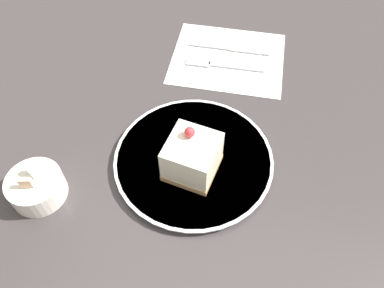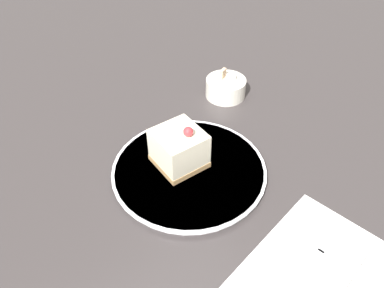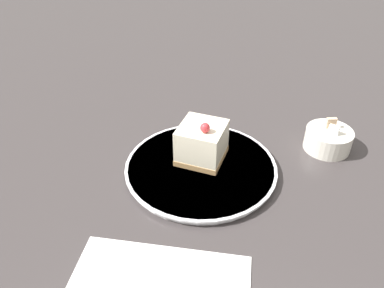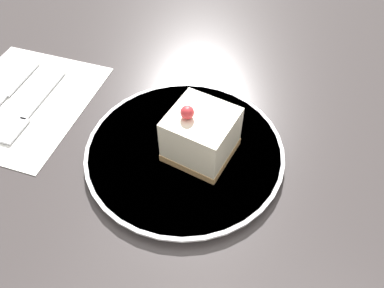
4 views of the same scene
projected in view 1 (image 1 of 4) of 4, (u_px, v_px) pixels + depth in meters
The scene contains 7 objects.
ground_plane at pixel (207, 161), 0.69m from camera, with size 4.00×4.00×0.00m, color #383333.
plate at pixel (194, 160), 0.68m from camera, with size 0.29×0.29×0.01m.
cake_slice at pixel (192, 157), 0.63m from camera, with size 0.09×0.09×0.09m.
napkin at pixel (228, 58), 0.85m from camera, with size 0.24×0.27×0.00m.
fork at pixel (219, 65), 0.83m from camera, with size 0.03×0.18×0.00m.
knife at pixel (237, 49), 0.87m from camera, with size 0.03×0.19×0.00m.
sugar_bowl at pixel (37, 187), 0.63m from camera, with size 0.09×0.09×0.07m.
Camera 1 is at (-0.38, -0.08, 0.57)m, focal length 35.00 mm.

